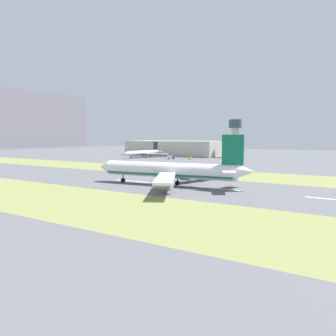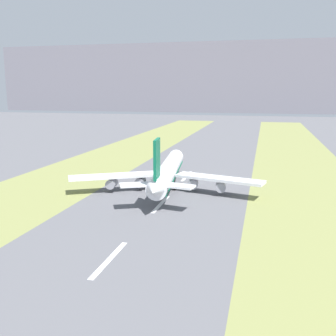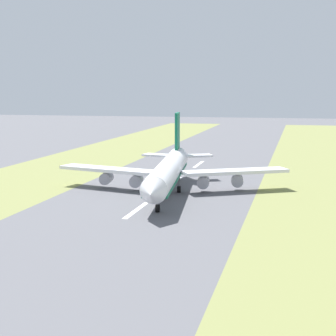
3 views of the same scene
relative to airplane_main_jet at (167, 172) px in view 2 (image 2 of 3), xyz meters
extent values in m
plane|color=#56565B|center=(2.44, 6.47, -6.02)|extent=(800.00, 800.00, 0.00)
cube|color=olive|center=(-42.56, 6.47, -6.02)|extent=(40.00, 600.00, 0.01)
cube|color=olive|center=(47.44, 6.47, -6.02)|extent=(40.00, 600.00, 0.01)
cube|color=silver|center=(2.44, -58.11, -6.01)|extent=(1.20, 18.00, 0.01)
cube|color=silver|center=(2.44, -18.11, -6.01)|extent=(1.20, 18.00, 0.01)
cube|color=silver|center=(2.44, 21.89, -6.01)|extent=(1.20, 18.00, 0.01)
cylinder|color=white|center=(-0.23, 1.89, 0.18)|extent=(12.82, 56.31, 6.00)
cone|color=white|center=(-3.97, 32.16, 0.18)|extent=(6.45, 5.68, 5.88)
cone|color=white|center=(3.57, -28.88, 0.98)|extent=(5.80, 6.58, 5.10)
cube|color=#0F6647|center=(-0.23, 1.89, -1.47)|extent=(12.25, 54.05, 0.70)
cube|color=white|center=(-16.72, -7.42, -0.72)|extent=(28.27, 19.32, 0.90)
cube|color=white|center=(18.02, -3.13, -0.72)|extent=(29.57, 13.28, 0.90)
cylinder|color=#93939E|center=(-8.68, -3.18, -3.17)|extent=(3.76, 5.16, 3.20)
cylinder|color=#93939E|center=(-17.18, -7.76, -3.17)|extent=(3.76, 5.16, 3.20)
cylinder|color=#93939E|center=(9.19, -0.98, -3.17)|extent=(3.76, 5.16, 3.20)
cylinder|color=#93939E|center=(18.55, -3.35, -3.17)|extent=(3.76, 5.16, 3.20)
cube|color=#0F6647|center=(2.95, -23.91, 8.68)|extent=(1.77, 8.04, 11.00)
cube|color=white|center=(-2.51, -24.59, 1.18)|extent=(10.92, 8.22, 0.60)
cube|color=white|center=(8.41, -23.24, 1.18)|extent=(10.65, 6.22, 0.60)
cylinder|color=#59595E|center=(-2.84, 23.01, -3.52)|extent=(0.50, 0.50, 3.20)
cylinder|color=black|center=(-2.84, 23.01, -5.12)|extent=(1.11, 1.90, 1.80)
cylinder|color=#59595E|center=(-2.45, -1.41, -3.52)|extent=(0.50, 0.50, 3.20)
cylinder|color=black|center=(-2.45, -1.41, -5.12)|extent=(1.11, 1.90, 1.80)
cylinder|color=#59595E|center=(2.71, -0.77, -3.52)|extent=(0.50, 0.50, 3.20)
cylinder|color=black|center=(2.71, -0.77, -5.12)|extent=(1.11, 1.90, 1.80)
cube|color=gray|center=(2.44, 526.47, 45.80)|extent=(800.00, 120.00, 103.65)
camera|label=1|loc=(-109.94, -67.34, 13.37)|focal=35.00mm
camera|label=2|loc=(31.49, -126.77, 27.26)|focal=42.00mm
camera|label=3|loc=(-33.32, 141.88, 21.42)|focal=60.00mm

